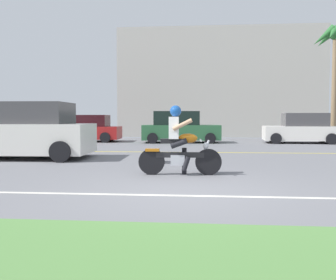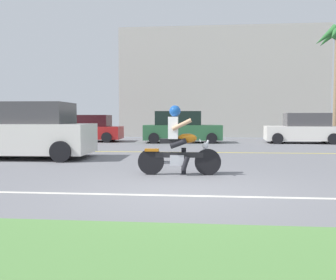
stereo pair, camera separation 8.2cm
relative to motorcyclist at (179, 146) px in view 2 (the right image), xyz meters
name	(u,v)px [view 2 (the right image)]	position (x,y,z in m)	size (l,w,h in m)	color
ground	(191,170)	(0.26, 1.00, -0.70)	(56.00, 30.00, 0.04)	slate
lane_line_near	(184,196)	(0.26, -2.34, -0.68)	(50.40, 0.12, 0.01)	silver
lane_line_far	(195,152)	(0.26, 5.73, -0.68)	(50.40, 0.12, 0.01)	yellow
motorcyclist	(179,146)	(0.00, 0.00, 0.00)	(1.93, 0.63, 1.61)	black
suv_nearby	(24,131)	(-5.29, 3.09, 0.21)	(4.56, 2.39, 1.83)	white
parked_car_0	(83,129)	(-6.17, 11.81, 0.02)	(4.52, 2.18, 1.49)	#AD1E1E
parked_car_1	(181,128)	(-0.64, 11.42, 0.10)	(4.26, 2.15, 1.68)	#2D663D
parked_car_2	(303,129)	(5.78, 11.57, 0.05)	(3.83, 2.11, 1.58)	white
building_far	(221,84)	(1.82, 19.00, 3.10)	(14.25, 4.00, 7.56)	#BCB7AD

